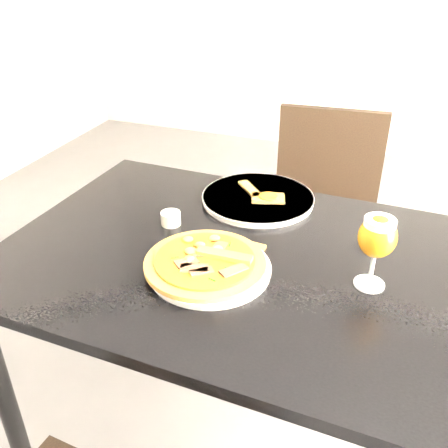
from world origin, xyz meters
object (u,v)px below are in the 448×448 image
at_px(chair_far, 321,221).
at_px(beer_glass, 377,237).
at_px(pizza, 206,262).
at_px(dining_table, 247,285).

height_order(chair_far, beer_glass, beer_glass).
xyz_separation_m(pizza, beer_glass, (0.36, 0.08, 0.10)).
bearing_deg(pizza, dining_table, 52.16).
bearing_deg(pizza, beer_glass, 11.81).
relative_size(dining_table, beer_glass, 7.18).
bearing_deg(dining_table, beer_glass, -1.39).
distance_m(dining_table, pizza, 0.16).
bearing_deg(dining_table, pizza, -125.73).
height_order(dining_table, chair_far, chair_far).
height_order(dining_table, beer_glass, beer_glass).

